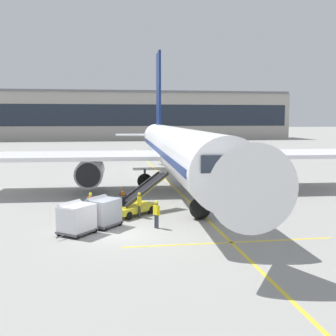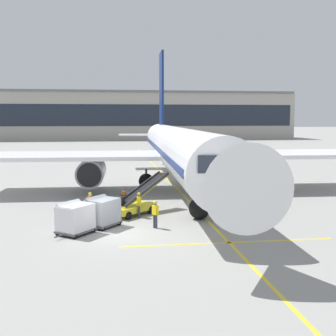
{
  "view_description": "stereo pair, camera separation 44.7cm",
  "coord_description": "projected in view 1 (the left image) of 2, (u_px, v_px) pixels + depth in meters",
  "views": [
    {
      "loc": [
        -1.04,
        -24.41,
        6.8
      ],
      "look_at": [
        3.67,
        6.16,
        3.16
      ],
      "focal_mm": 45.08,
      "sensor_mm": 36.0,
      "label": 1
    },
    {
      "loc": [
        -0.6,
        -24.48,
        6.8
      ],
      "look_at": [
        3.67,
        6.16,
        3.16
      ],
      "focal_mm": 45.08,
      "sensor_mm": 36.0,
      "label": 2
    }
  ],
  "objects": [
    {
      "name": "safety_cone_engine_keepout",
      "position": [
        123.0,
        192.0,
        37.31
      ],
      "size": [
        0.6,
        0.6,
        0.68
      ],
      "color": "black",
      "rests_on": "ground"
    },
    {
      "name": "ground_crew_by_carts",
      "position": [
        91.0,
        203.0,
        29.03
      ],
      "size": [
        0.44,
        0.44,
        1.74
      ],
      "color": "#333847",
      "rests_on": "ground"
    },
    {
      "name": "ground_crew_by_loader",
      "position": [
        156.0,
        212.0,
        26.14
      ],
      "size": [
        0.42,
        0.48,
        1.74
      ],
      "color": "#333847",
      "rests_on": "ground"
    },
    {
      "name": "terminal_building",
      "position": [
        129.0,
        116.0,
        138.94
      ],
      "size": [
        104.66,
        16.71,
        15.55
      ],
      "color": "#A8A399",
      "rests_on": "ground"
    },
    {
      "name": "ground_plane",
      "position": [
        123.0,
        234.0,
        24.91
      ],
      "size": [
        600.0,
        600.0,
        0.0
      ],
      "primitive_type": "plane",
      "color": "gray"
    },
    {
      "name": "belt_loader",
      "position": [
        135.0,
        203.0,
        29.95
      ],
      "size": [
        4.76,
        4.65,
        2.77
      ],
      "color": "gold",
      "rests_on": "ground"
    },
    {
      "name": "baggage_cart_second",
      "position": [
        76.0,
        218.0,
        24.77
      ],
      "size": [
        2.5,
        2.63,
        1.91
      ],
      "color": "#515156",
      "rests_on": "ground"
    },
    {
      "name": "parked_airplane",
      "position": [
        177.0,
        150.0,
        39.92
      ],
      "size": [
        36.8,
        47.3,
        15.79
      ],
      "color": "white",
      "rests_on": "ground"
    },
    {
      "name": "apron_guidance_line_lead_in",
      "position": [
        178.0,
        191.0,
        39.55
      ],
      "size": [
        0.2,
        110.0,
        0.01
      ],
      "color": "yellow",
      "rests_on": "ground"
    },
    {
      "name": "baggage_cart_lead",
      "position": [
        103.0,
        211.0,
        26.47
      ],
      "size": [
        2.5,
        2.63,
        1.91
      ],
      "color": "#515156",
      "rests_on": "ground"
    },
    {
      "name": "apron_guidance_line_stop_bar",
      "position": [
        231.0,
        242.0,
        23.22
      ],
      "size": [
        12.0,
        0.2,
        0.01
      ],
      "color": "yellow",
      "rests_on": "ground"
    },
    {
      "name": "ground_crew_marshaller",
      "position": [
        139.0,
        203.0,
        29.01
      ],
      "size": [
        0.27,
        0.57,
        1.74
      ],
      "color": "#333847",
      "rests_on": "ground"
    }
  ]
}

